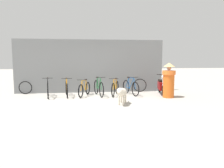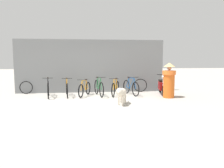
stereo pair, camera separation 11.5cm
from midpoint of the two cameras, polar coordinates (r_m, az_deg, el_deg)
name	(u,v)px [view 1 (the left image)]	position (r m, az deg, el deg)	size (l,w,h in m)	color
ground_plane	(93,103)	(8.79, -5.30, -4.98)	(60.00, 60.00, 0.00)	#ADA89E
shop_wall_back	(91,66)	(11.55, -5.91, 4.66)	(7.73, 0.20, 2.75)	slate
bicycle_0	(48,89)	(10.57, -16.72, -1.22)	(0.46, 1.69, 0.91)	black
bicycle_1	(67,89)	(10.49, -12.07, -1.20)	(0.46, 1.75, 0.89)	black
bicycle_2	(84,89)	(10.46, -7.53, -1.32)	(0.63, 1.53, 0.81)	black
bicycle_3	(99,88)	(10.41, -3.82, -1.04)	(0.48, 1.68, 0.92)	black
bicycle_4	(115,88)	(10.58, 0.52, -1.07)	(0.63, 1.57, 0.85)	black
bicycle_5	(131,87)	(10.72, 4.55, -0.88)	(0.56, 1.61, 0.90)	black
motorcycle	(161,86)	(11.08, 12.50, -0.57)	(0.60, 1.81, 1.03)	black
stray_dog	(122,93)	(8.40, 2.20, -2.27)	(0.59, 1.12, 0.69)	beige
person_in_robes	(169,80)	(10.22, 14.29, 1.05)	(0.84, 0.84, 1.59)	orange
spare_tire_left	(25,88)	(11.77, -21.94, -0.89)	(0.65, 0.05, 0.65)	black
spare_tire_right	(140,85)	(11.74, 7.03, -0.34)	(0.70, 0.13, 0.70)	black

